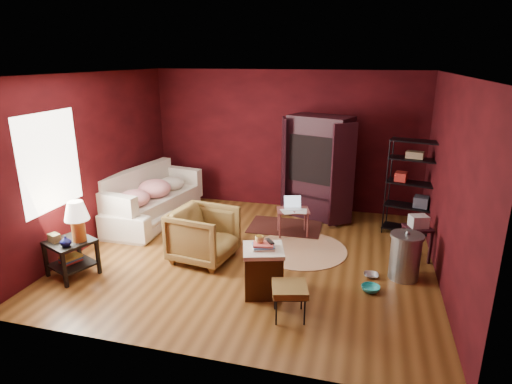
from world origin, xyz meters
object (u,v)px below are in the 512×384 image
hamper (263,270)px  tv_armoire (318,166)px  sofa (152,198)px  laptop_desk (293,212)px  wire_shelving (412,184)px  side_table (74,232)px  armchair (204,232)px

hamper → tv_armoire: (0.32, 3.08, 0.70)m
tv_armoire → sofa: bearing=-140.8°
sofa → laptop_desk: bearing=-90.3°
hamper → wire_shelving: wire_shelving is taller
side_table → wire_shelving: bearing=31.0°
tv_armoire → side_table: bearing=-112.5°
sofa → armchair: size_ratio=2.56×
sofa → side_table: (-0.00, -2.25, 0.22)m
sofa → hamper: sofa is taller
side_table → tv_armoire: (3.02, 3.29, 0.36)m
armchair → side_table: size_ratio=0.81×
side_table → wire_shelving: size_ratio=0.66×
sofa → laptop_desk: (2.73, 0.00, -0.03)m
sofa → wire_shelving: wire_shelving is taller
side_table → hamper: 2.73m
armchair → tv_armoire: tv_armoire is taller
armchair → hamper: armchair is taller
tv_armoire → wire_shelving: bearing=4.7°
laptop_desk → armchair: bearing=-148.0°
armchair → tv_armoire: 2.82m
wire_shelving → sofa: bearing=-159.8°
laptop_desk → side_table: bearing=-157.1°
tv_armoire → wire_shelving: size_ratio=1.17×
tv_armoire → hamper: bearing=-75.9°
armchair → wire_shelving: (3.14, 1.89, 0.48)m
armchair → tv_armoire: bearing=-23.4°
armchair → laptop_desk: 1.75m
laptop_desk → wire_shelving: size_ratio=0.40×
armchair → hamper: (1.13, -0.72, -0.12)m
sofa → tv_armoire: tv_armoire is taller
armchair → side_table: side_table is taller
hamper → wire_shelving: bearing=52.4°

